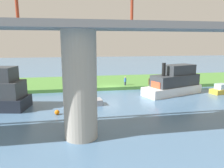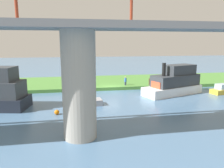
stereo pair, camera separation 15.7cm
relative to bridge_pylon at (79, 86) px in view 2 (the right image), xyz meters
name	(u,v)px [view 2 (the right image)]	position (x,y,z in m)	size (l,w,h in m)	color
ground_plane	(111,91)	(-5.08, -15.80, -4.08)	(160.00, 160.00, 0.00)	#4C7093
grassy_bank	(105,82)	(-5.08, -21.80, -3.83)	(80.00, 12.00, 0.50)	#4C8438
bridge_pylon	(79,86)	(0.00, 0.00, 0.00)	(2.52, 2.52, 8.15)	#9E998E
bridge_span	(77,22)	(0.00, -0.02, 4.57)	(62.28, 4.30, 3.25)	slate
person_on_bank	(125,81)	(-7.66, -17.14, -2.87)	(0.51, 0.51, 1.39)	#2D334C
mooring_post	(149,82)	(-11.52, -16.71, -3.05)	(0.20, 0.20, 1.05)	brown
houseboat_blue	(174,82)	(-13.57, -12.11, -2.40)	(9.35, 5.77, 4.54)	white
pontoon_yellow	(82,101)	(-0.38, -8.41, -3.55)	(4.54, 2.04, 1.47)	#99999E
motorboat_red	(223,90)	(-20.83, -11.28, -3.57)	(4.44, 2.48, 1.40)	gold
marker_buoy	(57,112)	(2.23, -5.75, -3.83)	(0.50, 0.50, 0.50)	orange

